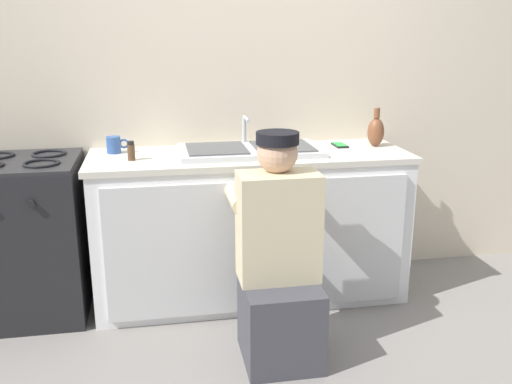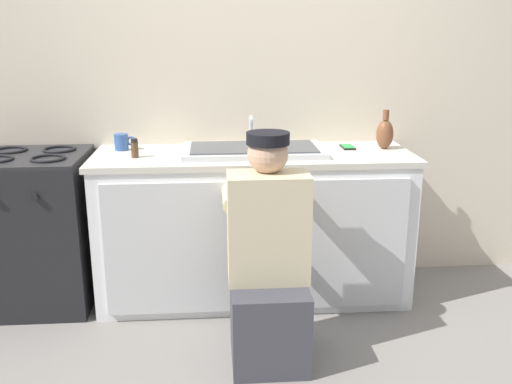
# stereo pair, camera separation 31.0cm
# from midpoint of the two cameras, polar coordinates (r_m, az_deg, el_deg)

# --- Properties ---
(ground_plane) EXTENTS (12.00, 12.00, 0.00)m
(ground_plane) POSITION_cam_midpoint_polar(r_m,az_deg,el_deg) (3.28, 2.91, -12.37)
(ground_plane) COLOR gray
(back_wall) EXTENTS (6.00, 0.10, 2.50)m
(back_wall) POSITION_cam_midpoint_polar(r_m,az_deg,el_deg) (3.54, 1.86, 11.04)
(back_wall) COLOR beige
(back_wall) RESTS_ON ground_plane
(counter_cabinet) EXTENTS (1.78, 0.62, 0.84)m
(counter_cabinet) POSITION_cam_midpoint_polar(r_m,az_deg,el_deg) (3.37, 2.39, -3.70)
(counter_cabinet) COLOR white
(counter_cabinet) RESTS_ON ground_plane
(countertop) EXTENTS (1.82, 0.62, 0.03)m
(countertop) POSITION_cam_midpoint_polar(r_m,az_deg,el_deg) (3.26, 2.46, 3.61)
(countertop) COLOR beige
(countertop) RESTS_ON counter_cabinet
(sink_double_basin) EXTENTS (0.80, 0.44, 0.19)m
(sink_double_basin) POSITION_cam_midpoint_polar(r_m,az_deg,el_deg) (3.25, 2.47, 4.23)
(sink_double_basin) COLOR silver
(sink_double_basin) RESTS_ON countertop
(stove_range) EXTENTS (0.61, 0.62, 0.90)m
(stove_range) POSITION_cam_midpoint_polar(r_m,az_deg,el_deg) (3.46, -18.68, -3.63)
(stove_range) COLOR black
(stove_range) RESTS_ON ground_plane
(plumber_person) EXTENTS (0.42, 0.61, 1.10)m
(plumber_person) POSITION_cam_midpoint_polar(r_m,az_deg,el_deg) (2.73, 4.54, -7.70)
(plumber_person) COLOR #3F3F47
(plumber_person) RESTS_ON ground_plane
(spice_bottle_pepper) EXTENTS (0.04, 0.04, 0.10)m
(spice_bottle_pepper) POSITION_cam_midpoint_polar(r_m,az_deg,el_deg) (3.17, -9.32, 4.29)
(spice_bottle_pepper) COLOR #513823
(spice_bottle_pepper) RESTS_ON countertop
(cell_phone) EXTENTS (0.07, 0.14, 0.01)m
(cell_phone) POSITION_cam_midpoint_polar(r_m,az_deg,el_deg) (3.46, 11.70, 4.41)
(cell_phone) COLOR black
(cell_phone) RESTS_ON countertop
(vase_decorative) EXTENTS (0.10, 0.10, 0.23)m
(vase_decorative) POSITION_cam_midpoint_polar(r_m,az_deg,el_deg) (3.47, 15.29, 5.63)
(vase_decorative) COLOR brown
(vase_decorative) RESTS_ON countertop
(coffee_mug) EXTENTS (0.13, 0.08, 0.09)m
(coffee_mug) POSITION_cam_midpoint_polar(r_m,az_deg,el_deg) (3.38, -10.73, 4.91)
(coffee_mug) COLOR #335699
(coffee_mug) RESTS_ON countertop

